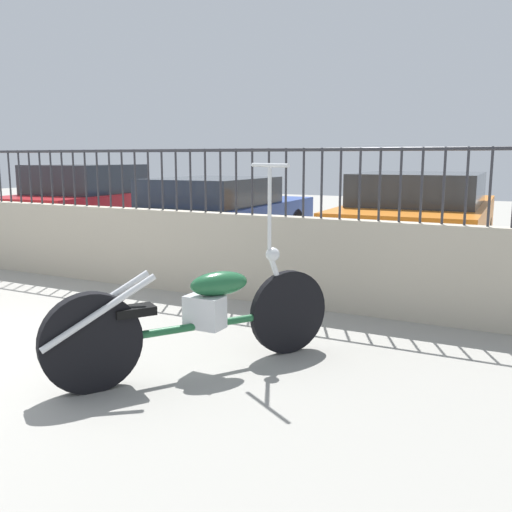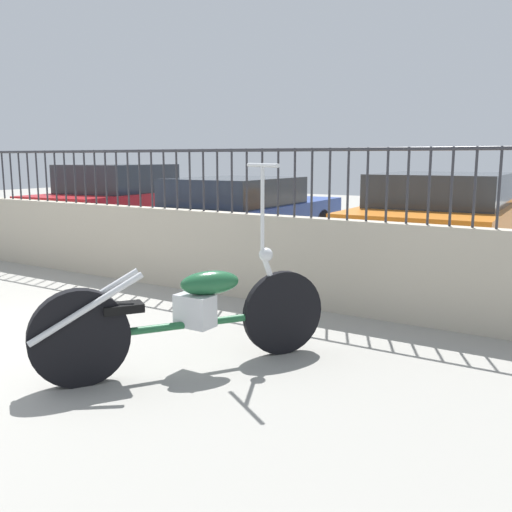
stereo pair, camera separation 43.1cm
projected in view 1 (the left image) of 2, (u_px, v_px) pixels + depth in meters
name	position (u px, v px, depth m)	size (l,w,h in m)	color
low_wall	(113.00, 245.00, 7.14)	(10.49, 0.18, 0.95)	#B2A893
fence_railing	(109.00, 168.00, 6.98)	(10.49, 0.04, 0.70)	#2D2D33
motorcycle_green	(184.00, 318.00, 4.11)	(1.33, 1.94, 1.52)	black
car_red	(93.00, 202.00, 11.10)	(2.15, 4.27, 1.42)	black
car_blue	(217.00, 214.00, 9.35)	(1.93, 4.45, 1.23)	black
car_orange	(420.00, 220.00, 7.98)	(1.95, 4.23, 1.35)	black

